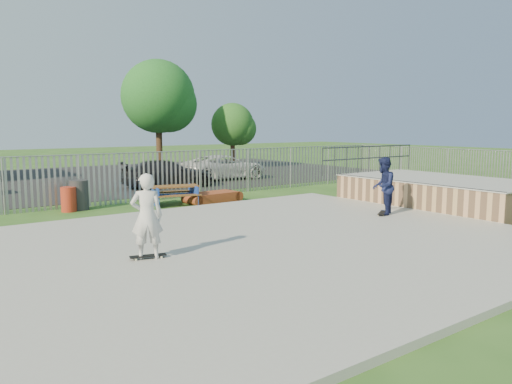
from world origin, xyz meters
TOP-DOWN VIEW (x-y plane):
  - ground at (0.00, 0.00)m, footprint 120.00×120.00m
  - concrete_slab at (0.00, 0.00)m, footprint 15.00×12.00m
  - quarter_pipe at (9.50, 1.04)m, footprint 5.50×7.05m
  - fence at (1.00, 4.59)m, footprint 26.04×16.02m
  - picnic_table at (1.58, 7.46)m, footprint 2.13×1.90m
  - funbox at (3.13, 7.16)m, footprint 2.07×1.14m
  - trash_bin_red at (-2.21, 8.32)m, footprint 0.54×0.54m
  - trash_bin_grey at (-1.79, 8.47)m, footprint 0.66×0.66m
  - parking_lot at (0.00, 19.00)m, footprint 40.00×18.00m
  - car_dark at (3.85, 12.66)m, footprint 4.90×2.75m
  - car_white at (8.11, 14.06)m, footprint 5.08×2.46m
  - tree_mid at (7.01, 20.24)m, footprint 4.74×4.74m
  - tree_right at (12.53, 19.85)m, footprint 3.03×3.03m
  - skateboard_a at (5.75, 0.68)m, footprint 0.79×0.59m
  - skateboard_b at (-2.82, 0.14)m, footprint 0.82×0.38m
  - skater_navy at (5.75, 0.68)m, footprint 1.17×1.10m
  - skater_white at (-2.82, 0.14)m, footprint 0.82×0.70m

SIDE VIEW (x-z plane):
  - ground at x=0.00m, z-range 0.00..0.00m
  - parking_lot at x=0.00m, z-range 0.00..0.02m
  - concrete_slab at x=0.00m, z-range 0.00..0.15m
  - skateboard_a at x=5.75m, z-range 0.15..0.23m
  - skateboard_b at x=-2.82m, z-range 0.15..0.23m
  - funbox at x=3.13m, z-range 0.00..0.40m
  - picnic_table at x=1.58m, z-range 0.01..0.77m
  - trash_bin_red at x=-2.21m, z-range 0.00..0.90m
  - trash_bin_grey at x=-1.79m, z-range 0.00..1.10m
  - quarter_pipe at x=9.50m, z-range -0.54..1.65m
  - car_dark at x=3.85m, z-range 0.02..1.36m
  - car_white at x=8.11m, z-range 0.02..1.41m
  - fence at x=1.00m, z-range 0.00..2.00m
  - skater_navy at x=5.75m, z-range 0.15..2.06m
  - skater_white at x=-2.82m, z-range 0.15..2.06m
  - tree_right at x=12.53m, z-range 0.80..5.47m
  - tree_mid at x=7.01m, z-range 1.27..8.58m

